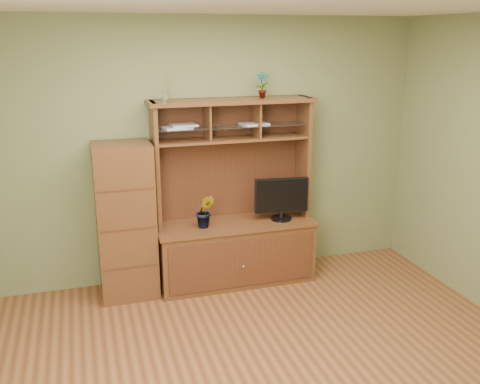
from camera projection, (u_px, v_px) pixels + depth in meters
name	position (u px, v px, depth m)	size (l,w,h in m)	color
room	(281.00, 208.00, 3.70)	(4.54, 4.04, 2.74)	#5B311A
media_hutch	(234.00, 233.00, 5.56)	(1.66, 0.61, 1.90)	#4C2715
monitor	(282.00, 198.00, 5.52)	(0.56, 0.22, 0.44)	black
orchid_plant	(205.00, 211.00, 5.31)	(0.19, 0.15, 0.34)	#2A591E
top_plant	(262.00, 85.00, 5.30)	(0.14, 0.09, 0.26)	#376F27
reed_diffuser	(165.00, 91.00, 5.03)	(0.05, 0.05, 0.25)	silver
magazines	(205.00, 126.00, 5.24)	(1.09, 0.25, 0.04)	silver
side_cabinet	(126.00, 221.00, 5.19)	(0.55, 0.50, 1.53)	#4C2715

